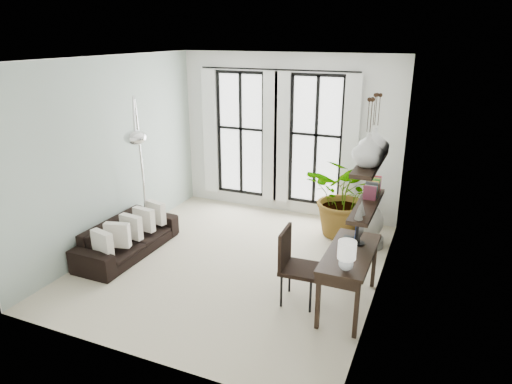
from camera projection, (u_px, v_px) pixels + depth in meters
The scene contains 16 objects.
floor at pixel (234, 263), 7.42m from camera, with size 5.00×5.00×0.00m, color beige.
ceiling at pixel (231, 58), 6.36m from camera, with size 5.00×5.00×0.00m, color white.
wall_left at pixel (113, 154), 7.72m from camera, with size 5.00×5.00×0.00m, color #9CAEA3.
wall_right at pixel (385, 187), 6.06m from camera, with size 5.00×5.00×0.00m, color white.
wall_back at pixel (287, 136), 9.06m from camera, with size 4.50×4.50×0.00m, color white.
windows at pixel (277, 138), 9.09m from camera, with size 3.26×0.13×2.65m.
wall_shelves at pixel (369, 187), 5.64m from camera, with size 0.25×1.30×0.60m.
sofa at pixel (128, 238), 7.65m from camera, with size 1.96×0.77×0.57m, color black.
throw_pillows at pixel (131, 227), 7.54m from camera, with size 0.40×1.52×0.40m.
plant at pixel (346, 197), 8.18m from camera, with size 1.36×1.18×1.51m, color #2D7228.
desk at pixel (349, 257), 5.95m from camera, with size 0.59×1.40×1.22m.
desk_chair at pixel (293, 261), 6.18m from camera, with size 0.53×0.53×1.06m.
arc_lamp at pixel (137, 136), 7.37m from camera, with size 0.77×1.00×2.61m.
buddha at pixel (369, 224), 7.89m from camera, with size 0.54×0.54×0.96m.
vase_a at pixel (368, 150), 5.21m from camera, with size 0.37×0.37×0.38m, color white.
vase_b at pixel (374, 143), 5.56m from camera, with size 0.37×0.37×0.38m, color white.
Camera 1 is at (2.91, -5.96, 3.53)m, focal length 32.00 mm.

